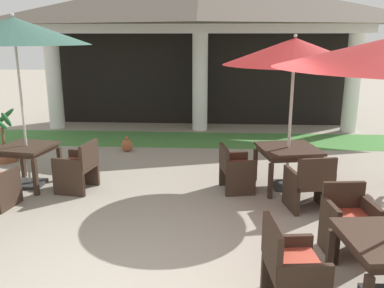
{
  "coord_description": "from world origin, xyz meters",
  "views": [
    {
      "loc": [
        0.49,
        -3.23,
        2.6
      ],
      "look_at": [
        0.1,
        3.08,
        0.94
      ],
      "focal_mm": 38.03,
      "sensor_mm": 36.0,
      "label": 1
    }
  ],
  "objects_px": {
    "patio_chair_near_foreground_west": "(235,169)",
    "patio_chair_mid_left_north": "(348,222)",
    "patio_umbrella_far_back": "(14,32)",
    "patio_chair_near_foreground_south": "(309,184)",
    "patio_table_far_back": "(27,151)",
    "patio_umbrella_near_foreground": "(294,53)",
    "patio_chair_far_back_east": "(78,167)",
    "patio_chair_mid_left_west": "(291,268)",
    "potted_palm_left_edge": "(4,147)",
    "patio_table_near_foreground": "(288,153)",
    "terracotta_urn": "(127,145)"
  },
  "relations": [
    {
      "from": "patio_chair_far_back_east",
      "to": "potted_palm_left_edge",
      "type": "height_order",
      "value": "potted_palm_left_edge"
    },
    {
      "from": "patio_table_near_foreground",
      "to": "patio_chair_near_foreground_south",
      "type": "height_order",
      "value": "patio_chair_near_foreground_south"
    },
    {
      "from": "patio_table_far_back",
      "to": "potted_palm_left_edge",
      "type": "relative_size",
      "value": 0.85
    },
    {
      "from": "terracotta_urn",
      "to": "patio_table_near_foreground",
      "type": "bearing_deg",
      "value": -33.07
    },
    {
      "from": "patio_chair_mid_left_west",
      "to": "patio_chair_far_back_east",
      "type": "relative_size",
      "value": 1.02
    },
    {
      "from": "patio_chair_mid_left_west",
      "to": "patio_chair_near_foreground_south",
      "type": "bearing_deg",
      "value": 157.65
    },
    {
      "from": "patio_umbrella_near_foreground",
      "to": "patio_chair_mid_left_west",
      "type": "distance_m",
      "value": 3.89
    },
    {
      "from": "patio_table_far_back",
      "to": "patio_chair_far_back_east",
      "type": "height_order",
      "value": "patio_chair_far_back_east"
    },
    {
      "from": "patio_chair_near_foreground_west",
      "to": "terracotta_urn",
      "type": "xyz_separation_m",
      "value": [
        -2.43,
        2.37,
        -0.24
      ]
    },
    {
      "from": "patio_umbrella_near_foreground",
      "to": "patio_chair_far_back_east",
      "type": "relative_size",
      "value": 3.04
    },
    {
      "from": "patio_chair_mid_left_west",
      "to": "potted_palm_left_edge",
      "type": "bearing_deg",
      "value": -137.0
    },
    {
      "from": "patio_chair_near_foreground_west",
      "to": "patio_chair_far_back_east",
      "type": "xyz_separation_m",
      "value": [
        -2.72,
        -0.16,
        0.03
      ]
    },
    {
      "from": "patio_chair_near_foreground_south",
      "to": "patio_table_far_back",
      "type": "distance_m",
      "value": 4.86
    },
    {
      "from": "patio_chair_near_foreground_west",
      "to": "patio_table_near_foreground",
      "type": "bearing_deg",
      "value": 90.0
    },
    {
      "from": "patio_umbrella_far_back",
      "to": "potted_palm_left_edge",
      "type": "xyz_separation_m",
      "value": [
        -1.21,
        1.43,
        -2.38
      ]
    },
    {
      "from": "patio_umbrella_near_foreground",
      "to": "patio_chair_near_foreground_west",
      "type": "relative_size",
      "value": 3.32
    },
    {
      "from": "patio_chair_mid_left_north",
      "to": "patio_chair_mid_left_west",
      "type": "height_order",
      "value": "patio_chair_mid_left_west"
    },
    {
      "from": "patio_umbrella_far_back",
      "to": "patio_chair_far_back_east",
      "type": "height_order",
      "value": "patio_umbrella_far_back"
    },
    {
      "from": "patio_chair_far_back_east",
      "to": "patio_table_near_foreground",
      "type": "bearing_deg",
      "value": -75.46
    },
    {
      "from": "patio_chair_near_foreground_south",
      "to": "terracotta_urn",
      "type": "height_order",
      "value": "patio_chair_near_foreground_south"
    },
    {
      "from": "patio_chair_mid_left_north",
      "to": "terracotta_urn",
      "type": "relative_size",
      "value": 2.3
    },
    {
      "from": "patio_chair_mid_left_north",
      "to": "patio_chair_mid_left_west",
      "type": "xyz_separation_m",
      "value": [
        -0.88,
        -1.09,
        -0.0
      ]
    },
    {
      "from": "patio_chair_mid_left_west",
      "to": "patio_umbrella_near_foreground",
      "type": "bearing_deg",
      "value": 165.06
    },
    {
      "from": "patio_table_near_foreground",
      "to": "patio_chair_far_back_east",
      "type": "distance_m",
      "value": 3.67
    },
    {
      "from": "patio_table_far_back",
      "to": "patio_chair_mid_left_north",
      "type": "bearing_deg",
      "value": -22.46
    },
    {
      "from": "patio_chair_near_foreground_west",
      "to": "patio_table_far_back",
      "type": "xyz_separation_m",
      "value": [
        -3.69,
        0.0,
        0.25
      ]
    },
    {
      "from": "patio_table_near_foreground",
      "to": "patio_umbrella_near_foreground",
      "type": "relative_size",
      "value": 0.43
    },
    {
      "from": "patio_umbrella_near_foreground",
      "to": "patio_chair_far_back_east",
      "type": "height_order",
      "value": "patio_umbrella_near_foreground"
    },
    {
      "from": "patio_chair_near_foreground_west",
      "to": "patio_chair_far_back_east",
      "type": "distance_m",
      "value": 2.73
    },
    {
      "from": "patio_table_near_foreground",
      "to": "terracotta_urn",
      "type": "height_order",
      "value": "patio_table_near_foreground"
    },
    {
      "from": "potted_palm_left_edge",
      "to": "patio_table_far_back",
      "type": "bearing_deg",
      "value": -49.74
    },
    {
      "from": "terracotta_urn",
      "to": "patio_chair_mid_left_west",
      "type": "bearing_deg",
      "value": -62.74
    },
    {
      "from": "patio_chair_near_foreground_south",
      "to": "patio_chair_mid_left_north",
      "type": "distance_m",
      "value": 1.32
    },
    {
      "from": "patio_umbrella_far_back",
      "to": "terracotta_urn",
      "type": "xyz_separation_m",
      "value": [
        1.26,
        2.36,
        -2.53
      ]
    },
    {
      "from": "patio_chair_near_foreground_south",
      "to": "patio_umbrella_far_back",
      "type": "height_order",
      "value": "patio_umbrella_far_back"
    },
    {
      "from": "patio_chair_near_foreground_west",
      "to": "patio_chair_mid_left_north",
      "type": "xyz_separation_m",
      "value": [
        1.3,
        -2.06,
        0.03
      ]
    },
    {
      "from": "patio_umbrella_near_foreground",
      "to": "patio_chair_near_foreground_west",
      "type": "distance_m",
      "value": 2.18
    },
    {
      "from": "patio_table_near_foreground",
      "to": "terracotta_urn",
      "type": "xyz_separation_m",
      "value": [
        -3.35,
        2.18,
        -0.5
      ]
    },
    {
      "from": "potted_palm_left_edge",
      "to": "patio_umbrella_near_foreground",
      "type": "bearing_deg",
      "value": -12.11
    },
    {
      "from": "patio_umbrella_near_foreground",
      "to": "patio_chair_near_foreground_south",
      "type": "distance_m",
      "value": 2.16
    },
    {
      "from": "patio_chair_mid_left_north",
      "to": "patio_umbrella_far_back",
      "type": "distance_m",
      "value": 5.85
    },
    {
      "from": "patio_umbrella_near_foreground",
      "to": "patio_chair_near_foreground_west",
      "type": "xyz_separation_m",
      "value": [
        -0.92,
        -0.18,
        -1.97
      ]
    },
    {
      "from": "patio_umbrella_far_back",
      "to": "patio_chair_near_foreground_west",
      "type": "bearing_deg",
      "value": -0.02
    },
    {
      "from": "patio_chair_near_foreground_west",
      "to": "patio_chair_mid_left_north",
      "type": "distance_m",
      "value": 2.43
    },
    {
      "from": "patio_umbrella_near_foreground",
      "to": "potted_palm_left_edge",
      "type": "xyz_separation_m",
      "value": [
        -5.82,
        1.25,
        -2.05
      ]
    },
    {
      "from": "patio_chair_mid_left_north",
      "to": "patio_table_far_back",
      "type": "relative_size",
      "value": 0.87
    },
    {
      "from": "patio_umbrella_near_foreground",
      "to": "potted_palm_left_edge",
      "type": "bearing_deg",
      "value": 167.89
    },
    {
      "from": "patio_table_near_foreground",
      "to": "patio_umbrella_near_foreground",
      "type": "height_order",
      "value": "patio_umbrella_near_foreground"
    },
    {
      "from": "patio_chair_near_foreground_south",
      "to": "patio_table_far_back",
      "type": "xyz_separation_m",
      "value": [
        -4.79,
        0.75,
        0.23
      ]
    },
    {
      "from": "potted_palm_left_edge",
      "to": "terracotta_urn",
      "type": "xyz_separation_m",
      "value": [
        2.47,
        0.93,
        -0.16
      ]
    }
  ]
}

